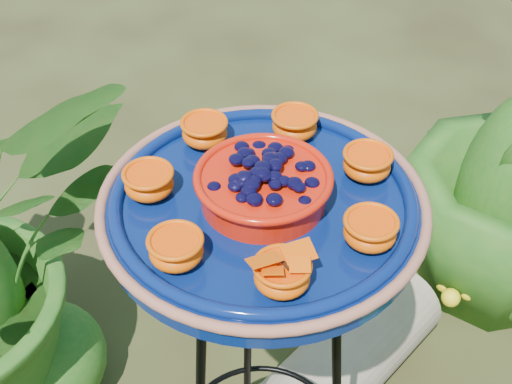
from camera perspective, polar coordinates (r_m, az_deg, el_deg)
tripod_stand at (r=1.27m, az=0.46°, el=-13.68°), size 0.35×0.36×0.87m
feeder_dish at (r=0.98m, az=0.58°, el=-0.79°), size 0.48×0.48×0.10m
driftwood_log at (r=1.79m, az=6.56°, el=-13.90°), size 0.63×0.49×0.20m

